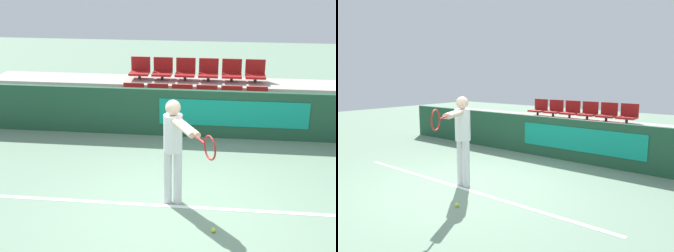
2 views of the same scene
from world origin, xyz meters
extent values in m
plane|color=gray|center=(0.00, 0.00, 0.00)|extent=(30.00, 30.00, 0.00)
cube|color=white|center=(0.00, 0.13, 0.00)|extent=(5.98, 0.08, 0.01)
cube|color=#1E4C33|center=(0.00, 3.16, 0.51)|extent=(10.41, 0.12, 1.02)
cube|color=#0F937A|center=(0.86, 3.09, 0.56)|extent=(3.10, 0.02, 0.56)
cube|color=#ADA89E|center=(0.00, 3.74, 0.20)|extent=(10.01, 0.99, 0.40)
cube|color=#ADA89E|center=(0.00, 4.73, 0.40)|extent=(10.01, 0.99, 0.81)
cylinder|color=#333333|center=(-1.39, 3.79, 0.47)|extent=(0.07, 0.07, 0.12)
cube|color=#A31919|center=(-1.39, 3.79, 0.55)|extent=(0.47, 0.45, 0.05)
cube|color=#A31919|center=(-1.39, 3.99, 0.75)|extent=(0.47, 0.04, 0.34)
cylinder|color=#333333|center=(-0.84, 3.79, 0.47)|extent=(0.07, 0.07, 0.12)
cube|color=#A31919|center=(-0.84, 3.79, 0.55)|extent=(0.47, 0.45, 0.05)
cube|color=#A31919|center=(-0.84, 3.99, 0.75)|extent=(0.47, 0.04, 0.34)
cylinder|color=#333333|center=(-0.28, 3.79, 0.47)|extent=(0.07, 0.07, 0.12)
cube|color=#A31919|center=(-0.28, 3.79, 0.55)|extent=(0.47, 0.45, 0.05)
cube|color=#A31919|center=(-0.28, 3.99, 0.75)|extent=(0.47, 0.04, 0.34)
cylinder|color=#333333|center=(0.28, 3.79, 0.47)|extent=(0.07, 0.07, 0.12)
cube|color=#A31919|center=(0.28, 3.79, 0.55)|extent=(0.47, 0.45, 0.05)
cube|color=#A31919|center=(0.28, 3.99, 0.75)|extent=(0.47, 0.04, 0.34)
cylinder|color=#333333|center=(0.84, 3.79, 0.47)|extent=(0.07, 0.07, 0.12)
cube|color=#A31919|center=(0.84, 3.79, 0.55)|extent=(0.47, 0.45, 0.05)
cube|color=#A31919|center=(0.84, 3.99, 0.75)|extent=(0.47, 0.04, 0.34)
cylinder|color=#333333|center=(1.39, 3.79, 0.47)|extent=(0.07, 0.07, 0.12)
cube|color=#A31919|center=(1.39, 3.79, 0.55)|extent=(0.47, 0.45, 0.05)
cube|color=#A31919|center=(1.39, 3.99, 0.75)|extent=(0.47, 0.04, 0.34)
cylinder|color=#333333|center=(-1.39, 4.78, 0.87)|extent=(0.07, 0.07, 0.12)
cube|color=#A31919|center=(-1.39, 4.78, 0.96)|extent=(0.47, 0.45, 0.05)
cube|color=#A31919|center=(-1.39, 4.99, 1.15)|extent=(0.47, 0.04, 0.34)
cylinder|color=#333333|center=(-0.84, 4.78, 0.87)|extent=(0.07, 0.07, 0.12)
cube|color=#A31919|center=(-0.84, 4.78, 0.96)|extent=(0.47, 0.45, 0.05)
cube|color=#A31919|center=(-0.84, 4.99, 1.15)|extent=(0.47, 0.04, 0.34)
cylinder|color=#333333|center=(-0.28, 4.78, 0.87)|extent=(0.07, 0.07, 0.12)
cube|color=#A31919|center=(-0.28, 4.78, 0.96)|extent=(0.47, 0.45, 0.05)
cube|color=#A31919|center=(-0.28, 4.99, 1.15)|extent=(0.47, 0.04, 0.34)
cylinder|color=#333333|center=(0.28, 4.78, 0.87)|extent=(0.07, 0.07, 0.12)
cube|color=#A31919|center=(0.28, 4.78, 0.96)|extent=(0.47, 0.45, 0.05)
cube|color=#A31919|center=(0.28, 4.99, 1.15)|extent=(0.47, 0.04, 0.34)
cylinder|color=#333333|center=(0.84, 4.78, 0.87)|extent=(0.07, 0.07, 0.12)
cube|color=#A31919|center=(0.84, 4.78, 0.96)|extent=(0.47, 0.45, 0.05)
cube|color=#A31919|center=(0.84, 4.99, 1.15)|extent=(0.47, 0.04, 0.34)
cylinder|color=#333333|center=(1.39, 4.78, 0.87)|extent=(0.07, 0.07, 0.12)
cube|color=#A31919|center=(1.39, 4.78, 0.96)|extent=(0.47, 0.45, 0.05)
cube|color=#A31919|center=(1.39, 4.99, 1.15)|extent=(0.47, 0.04, 0.34)
cylinder|color=silver|center=(-0.18, 0.27, 0.43)|extent=(0.13, 0.13, 0.87)
cylinder|color=silver|center=(-0.02, 0.27, 0.43)|extent=(0.13, 0.13, 0.87)
cylinder|color=white|center=(-0.10, 0.27, 1.16)|extent=(0.28, 0.28, 0.58)
sphere|color=beige|center=(-0.10, 0.27, 1.56)|extent=(0.23, 0.23, 0.23)
cylinder|color=beige|center=(0.08, -0.14, 1.41)|extent=(0.38, 0.61, 0.09)
cylinder|color=beige|center=(0.16, -0.14, 1.41)|extent=(0.38, 0.61, 0.09)
cylinder|color=#AD231E|center=(0.34, -0.56, 1.41)|extent=(0.16, 0.28, 0.03)
torus|color=#AD231E|center=(0.48, -0.83, 1.41)|extent=(0.17, 0.30, 0.32)
sphere|color=#CCDB33|center=(0.56, -0.52, 0.03)|extent=(0.07, 0.07, 0.07)
camera|label=1|loc=(0.58, -6.20, 3.65)|focal=50.00mm
camera|label=2|loc=(4.22, -3.88, 2.04)|focal=35.00mm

